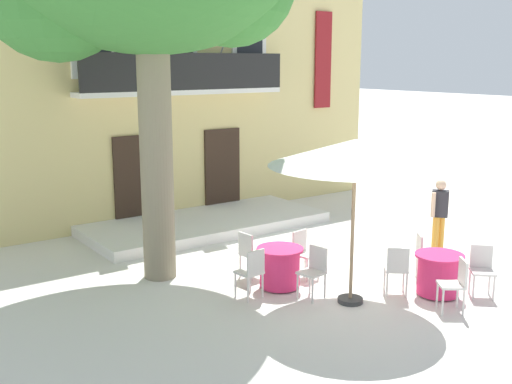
# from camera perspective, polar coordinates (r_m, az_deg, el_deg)

# --- Properties ---
(ground_plane) EXTENTS (120.00, 120.00, 0.00)m
(ground_plane) POSITION_cam_1_polar(r_m,az_deg,el_deg) (12.96, 6.00, -6.53)
(ground_plane) COLOR silver
(building_facade) EXTENTS (13.00, 5.09, 7.50)m
(building_facade) POSITION_cam_1_polar(r_m,az_deg,el_deg) (17.87, -10.36, 10.67)
(building_facade) COLOR #DBC67F
(building_facade) RESTS_ON ground
(entrance_step_platform) EXTENTS (5.95, 2.57, 0.25)m
(entrance_step_platform) POSITION_cam_1_polar(r_m,az_deg,el_deg) (15.49, -4.64, -2.92)
(entrance_step_platform) COLOR silver
(entrance_step_platform) RESTS_ON ground
(cafe_table_near_tree) EXTENTS (0.86, 0.86, 0.76)m
(cafe_table_near_tree) POSITION_cam_1_polar(r_m,az_deg,el_deg) (11.43, 2.21, -6.95)
(cafe_table_near_tree) COLOR #E52D66
(cafe_table_near_tree) RESTS_ON ground
(cafe_chair_near_tree_0) EXTENTS (0.44, 0.44, 0.91)m
(cafe_chair_near_tree_0) POSITION_cam_1_polar(r_m,az_deg,el_deg) (11.86, -0.58, -5.53)
(cafe_chair_near_tree_0) COLOR silver
(cafe_chair_near_tree_0) RESTS_ON ground
(cafe_chair_near_tree_1) EXTENTS (0.44, 0.44, 0.91)m
(cafe_chair_near_tree_1) POSITION_cam_1_polar(r_m,az_deg,el_deg) (10.85, -0.39, -7.22)
(cafe_chair_near_tree_1) COLOR silver
(cafe_chair_near_tree_1) RESTS_ON ground
(cafe_chair_near_tree_2) EXTENTS (0.46, 0.46, 0.91)m
(cafe_chair_near_tree_2) POSITION_cam_1_polar(r_m,az_deg,el_deg) (10.98, 5.40, -7.05)
(cafe_chair_near_tree_2) COLOR silver
(cafe_chair_near_tree_2) RESTS_ON ground
(cafe_chair_near_tree_3) EXTENTS (0.46, 0.46, 0.91)m
(cafe_chair_near_tree_3) POSITION_cam_1_polar(r_m,az_deg,el_deg) (11.97, 4.40, -5.41)
(cafe_chair_near_tree_3) COLOR silver
(cafe_chair_near_tree_3) RESTS_ON ground
(cafe_table_middle) EXTENTS (0.86, 0.86, 0.76)m
(cafe_table_middle) POSITION_cam_1_polar(r_m,az_deg,el_deg) (11.53, 16.50, -7.28)
(cafe_table_middle) COLOR #E52D66
(cafe_table_middle) RESTS_ON ground
(cafe_chair_middle_0) EXTENTS (0.56, 0.56, 0.91)m
(cafe_chair_middle_0) POSITION_cam_1_polar(r_m,az_deg,el_deg) (10.83, 17.98, -7.87)
(cafe_chair_middle_0) COLOR silver
(cafe_chair_middle_0) RESTS_ON ground
(cafe_chair_middle_1) EXTENTS (0.57, 0.57, 0.91)m
(cafe_chair_middle_1) POSITION_cam_1_polar(r_m,az_deg,el_deg) (11.70, 20.13, -6.54)
(cafe_chair_middle_1) COLOR silver
(cafe_chair_middle_1) RESTS_ON ground
(cafe_chair_middle_2) EXTENTS (0.56, 0.56, 0.91)m
(cafe_chair_middle_2) POSITION_cam_1_polar(r_m,az_deg,el_deg) (12.16, 15.29, -5.53)
(cafe_chair_middle_2) COLOR silver
(cafe_chair_middle_2) RESTS_ON ground
(cafe_chair_middle_3) EXTENTS (0.56, 0.56, 0.91)m
(cafe_chair_middle_3) POSITION_cam_1_polar(r_m,az_deg,el_deg) (11.28, 12.87, -6.78)
(cafe_chair_middle_3) COLOR silver
(cafe_chair_middle_3) RESTS_ON ground
(cafe_umbrella) EXTENTS (2.90, 2.90, 2.85)m
(cafe_umbrella) POSITION_cam_1_polar(r_m,az_deg,el_deg) (10.33, 9.14, 3.54)
(cafe_umbrella) COLOR #997A56
(cafe_umbrella) RESTS_ON ground
(pedestrian_near_entrance) EXTENTS (0.53, 0.40, 1.68)m
(pedestrian_near_entrance) POSITION_cam_1_polar(r_m,az_deg,el_deg) (13.58, 16.57, -1.93)
(pedestrian_near_entrance) COLOR gold
(pedestrian_near_entrance) RESTS_ON ground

